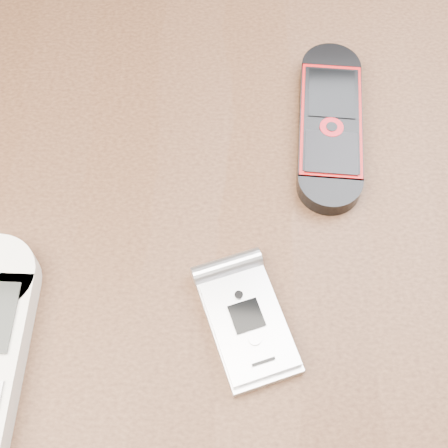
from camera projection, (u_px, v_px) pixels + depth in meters
ground at (221, 421)px, 1.13m from camera, size 4.00×4.00×0.00m
table at (218, 285)px, 0.56m from camera, size 1.20×0.80×0.75m
nokia_black_red at (330, 123)px, 0.50m from camera, size 0.06×0.16×0.02m
motorola_razr at (248, 323)px, 0.42m from camera, size 0.08×0.11×0.01m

